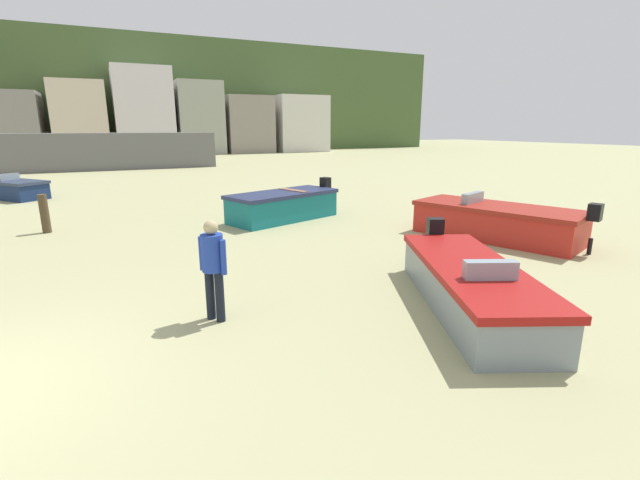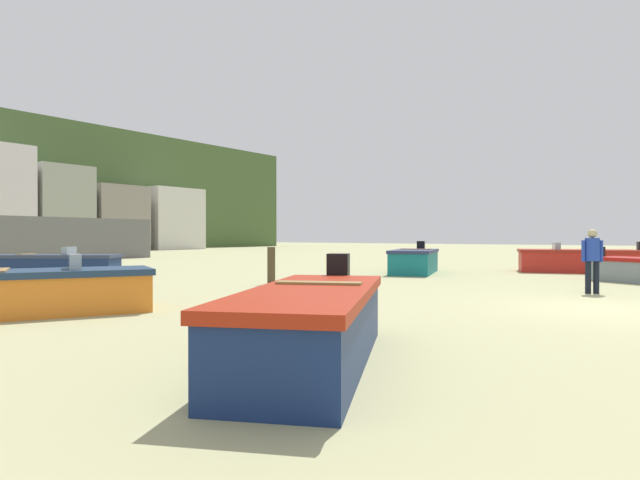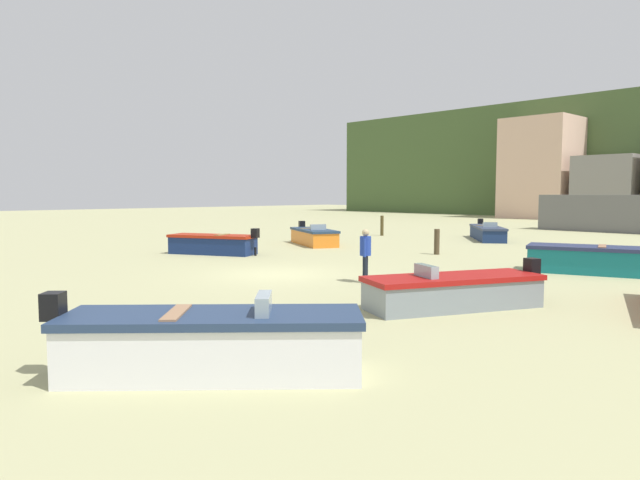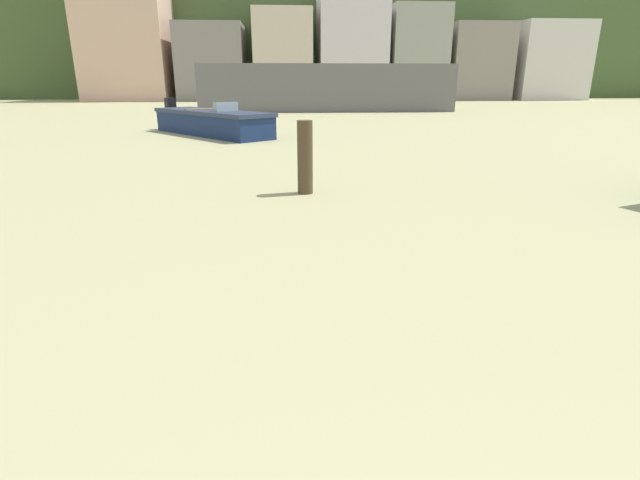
{
  "view_description": "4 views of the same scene",
  "coord_description": "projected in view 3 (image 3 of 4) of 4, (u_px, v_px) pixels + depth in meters",
  "views": [
    {
      "loc": [
        1.79,
        -5.78,
        2.99
      ],
      "look_at": [
        6.05,
        3.2,
        0.44
      ],
      "focal_mm": 24.9,
      "sensor_mm": 36.0,
      "label": 1
    },
    {
      "loc": [
        -11.48,
        -1.78,
        1.44
      ],
      "look_at": [
        6.17,
        11.89,
        1.28
      ],
      "focal_mm": 29.35,
      "sensor_mm": 36.0,
      "label": 2
    },
    {
      "loc": [
        14.48,
        -11.81,
        2.7
      ],
      "look_at": [
        -1.36,
        3.18,
        0.89
      ],
      "focal_mm": 31.89,
      "sensor_mm": 36.0,
      "label": 3
    },
    {
      "loc": [
        -0.33,
        1.54,
        1.69
      ],
      "look_at": [
        -0.17,
        3.68,
        0.97
      ],
      "focal_mm": 26.97,
      "sensor_mm": 36.0,
      "label": 4
    }
  ],
  "objects": [
    {
      "name": "ground_plane",
      "position": [
        278.0,
        275.0,
        18.8
      ],
      "size": [
        160.0,
        160.0,
        0.0
      ],
      "primitive_type": "plane",
      "color": "tan"
    },
    {
      "name": "townhouse_far_left",
      "position": [
        541.0,
        169.0,
        60.38
      ],
      "size": [
        7.02,
        6.16,
        10.56
      ],
      "primitive_type": "cube",
      "color": "#D8AE94",
      "rests_on": "ground"
    },
    {
      "name": "townhouse_left",
      "position": [
        611.0,
        188.0,
        55.35
      ],
      "size": [
        5.6,
        6.01,
        6.28
      ],
      "primitive_type": "cube",
      "color": "gray",
      "rests_on": "ground"
    },
    {
      "name": "boat_white_0",
      "position": [
        212.0,
        343.0,
        8.38
      ],
      "size": [
        3.95,
        4.17,
        1.25
      ],
      "rotation": [
        0.0,
        0.0,
        5.55
      ],
      "color": "white",
      "rests_on": "ground"
    },
    {
      "name": "boat_orange_1",
      "position": [
        314.0,
        237.0,
        29.59
      ],
      "size": [
        4.36,
        3.05,
        1.14
      ],
      "rotation": [
        0.0,
        0.0,
        4.28
      ],
      "color": "orange",
      "rests_on": "ground"
    },
    {
      "name": "boat_navy_2",
      "position": [
        487.0,
        233.0,
        32.83
      ],
      "size": [
        4.34,
        4.89,
        1.1
      ],
      "rotation": [
        0.0,
        0.0,
        3.82
      ],
      "color": "navy",
      "rests_on": "ground"
    },
    {
      "name": "boat_grey_3",
      "position": [
        453.0,
        291.0,
        13.29
      ],
      "size": [
        2.98,
        4.45,
        1.09
      ],
      "rotation": [
        0.0,
        0.0,
        2.72
      ],
      "color": "gray",
      "rests_on": "ground"
    },
    {
      "name": "boat_teal_4",
      "position": [
        587.0,
        259.0,
        19.1
      ],
      "size": [
        4.08,
        2.68,
        1.24
      ],
      "rotation": [
        0.0,
        0.0,
        1.91
      ],
      "color": "#136D73",
      "rests_on": "ground"
    },
    {
      "name": "boat_navy_6",
      "position": [
        213.0,
        244.0,
        25.04
      ],
      "size": [
        4.07,
        2.94,
        1.18
      ],
      "rotation": [
        0.0,
        0.0,
        2.05
      ],
      "color": "navy",
      "rests_on": "ground"
    },
    {
      "name": "mooring_post_near_water",
      "position": [
        382.0,
        226.0,
        35.92
      ],
      "size": [
        0.21,
        0.21,
        1.27
      ],
      "primitive_type": "cylinder",
      "color": "#473C1F",
      "rests_on": "ground"
    },
    {
      "name": "mooring_post_mid_beach",
      "position": [
        437.0,
        242.0,
        24.89
      ],
      "size": [
        0.24,
        0.24,
        1.12
      ],
      "primitive_type": "cylinder",
      "color": "#483A27",
      "rests_on": "ground"
    },
    {
      "name": "beach_walker_foreground",
      "position": [
        365.0,
        251.0,
        17.05
      ],
      "size": [
        0.47,
        0.49,
        1.62
      ],
      "rotation": [
        0.0,
        0.0,
        2.18
      ],
      "color": "black",
      "rests_on": "ground"
    }
  ]
}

